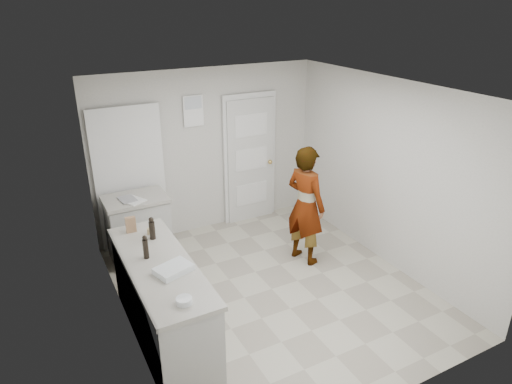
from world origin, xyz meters
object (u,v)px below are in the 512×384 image
cake_mix_box (131,225)px  spice_jar (149,231)px  person (306,205)px  baking_dish (174,269)px  egg_bowl (184,301)px  oil_cruet_b (146,247)px  oil_cruet_a (152,229)px

cake_mix_box → spice_jar: bearing=-39.1°
person → baking_dish: person is taller
person → spice_jar: 2.13m
cake_mix_box → egg_bowl: cake_mix_box is taller
person → oil_cruet_b: 2.35m
baking_dish → egg_bowl: 0.53m
person → oil_cruet_a: size_ratio=6.26×
spice_jar → egg_bowl: (-0.08, -1.40, -0.01)m
oil_cruet_a → egg_bowl: (-0.09, -1.28, -0.10)m
oil_cruet_a → egg_bowl: 1.28m
oil_cruet_a → cake_mix_box: bearing=122.3°
person → oil_cruet_a: person is taller
spice_jar → cake_mix_box: bearing=137.7°
cake_mix_box → spice_jar: cake_mix_box is taller
spice_jar → oil_cruet_a: (0.01, -0.12, 0.09)m
cake_mix_box → oil_cruet_b: bearing=-87.0°
baking_dish → egg_bowl: bearing=-98.5°
spice_jar → oil_cruet_b: size_ratio=0.27×
oil_cruet_b → cake_mix_box: bearing=89.8°
oil_cruet_a → baking_dish: (-0.01, -0.75, -0.10)m
oil_cruet_b → baking_dish: bearing=-66.9°
oil_cruet_b → egg_bowl: (0.08, -0.91, -0.10)m
spice_jar → egg_bowl: 1.40m
oil_cruet_a → oil_cruet_b: oil_cruet_a is taller
person → cake_mix_box: person is taller
baking_dish → oil_cruet_a: bearing=89.2°
spice_jar → oil_cruet_b: bearing=-108.8°
spice_jar → baking_dish: spice_jar is taller
oil_cruet_a → egg_bowl: bearing=-94.0°
spice_jar → baking_dish: (-0.00, -0.87, -0.01)m
cake_mix_box → oil_cruet_b: size_ratio=0.71×
baking_dish → egg_bowl: baking_dish is taller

